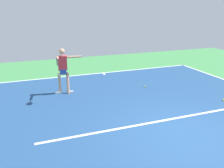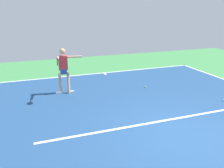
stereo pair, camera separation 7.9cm
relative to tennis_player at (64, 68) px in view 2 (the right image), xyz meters
name	(u,v)px [view 2 (the right image)]	position (x,y,z in m)	size (l,w,h in m)	color
ground_plane	(182,134)	(-2.40, 4.32, -1.03)	(22.15, 22.15, 0.00)	#428E4C
court_surface	(182,134)	(-2.40, 4.32, -1.03)	(10.03, 13.53, 0.00)	navy
court_line_baseline_near	(104,73)	(-2.40, -2.39, -1.03)	(10.03, 0.10, 0.01)	white
court_line_service	(164,121)	(-2.40, 3.44, -1.03)	(7.53, 0.10, 0.01)	white
court_line_centre_mark	(105,74)	(-2.40, -2.19, -1.03)	(0.10, 0.30, 0.01)	white
tennis_player	(64,68)	(0.00, 0.00, 0.00)	(1.07, 1.17, 1.79)	tan
tennis_ball_by_baseline	(145,87)	(-3.32, 0.44, -1.00)	(0.07, 0.07, 0.07)	#C6E53D
tennis_ball_near_player	(224,100)	(-5.28, 2.82, -1.00)	(0.07, 0.07, 0.07)	#CCE033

